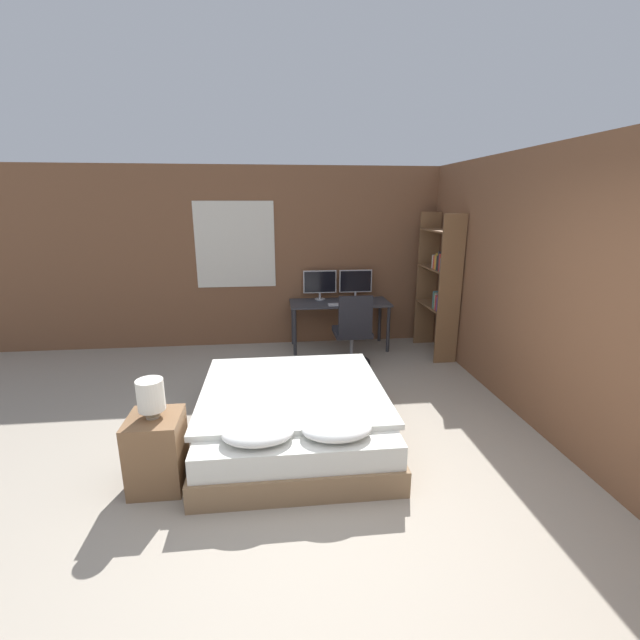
% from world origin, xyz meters
% --- Properties ---
extents(ground_plane, '(20.00, 20.00, 0.00)m').
position_xyz_m(ground_plane, '(0.00, 0.00, 0.00)').
color(ground_plane, '#9E9384').
extents(wall_back, '(12.00, 0.08, 2.70)m').
position_xyz_m(wall_back, '(-0.01, 4.19, 1.35)').
color(wall_back, brown).
rests_on(wall_back, ground_plane).
extents(wall_side_right, '(0.06, 12.00, 2.70)m').
position_xyz_m(wall_side_right, '(2.13, 1.50, 1.35)').
color(wall_side_right, brown).
rests_on(wall_side_right, ground_plane).
extents(bed, '(1.71, 1.98, 0.55)m').
position_xyz_m(bed, '(-0.29, 1.26, 0.24)').
color(bed, '#846647').
rests_on(bed, ground_plane).
extents(nightstand, '(0.40, 0.43, 0.59)m').
position_xyz_m(nightstand, '(-1.39, 0.68, 0.30)').
color(nightstand, brown).
rests_on(nightstand, ground_plane).
extents(bedside_lamp, '(0.20, 0.20, 0.31)m').
position_xyz_m(bedside_lamp, '(-1.39, 0.68, 0.78)').
color(bedside_lamp, gray).
rests_on(bedside_lamp, nightstand).
extents(desk, '(1.49, 0.62, 0.73)m').
position_xyz_m(desk, '(0.54, 3.81, 0.64)').
color(desk, '#38383D').
rests_on(desk, ground_plane).
extents(monitor_left, '(0.51, 0.16, 0.45)m').
position_xyz_m(monitor_left, '(0.27, 4.02, 0.98)').
color(monitor_left, '#B7B7BC').
rests_on(monitor_left, desk).
extents(monitor_right, '(0.51, 0.16, 0.45)m').
position_xyz_m(monitor_right, '(0.82, 4.02, 0.98)').
color(monitor_right, '#B7B7BC').
rests_on(monitor_right, desk).
extents(keyboard, '(0.40, 0.13, 0.02)m').
position_xyz_m(keyboard, '(0.54, 3.61, 0.74)').
color(keyboard, '#B7B7BC').
rests_on(keyboard, desk).
extents(computer_mouse, '(0.07, 0.05, 0.04)m').
position_xyz_m(computer_mouse, '(0.83, 3.61, 0.74)').
color(computer_mouse, '#B7B7BC').
rests_on(computer_mouse, desk).
extents(office_chair, '(0.52, 0.52, 1.01)m').
position_xyz_m(office_chair, '(0.61, 3.07, 0.42)').
color(office_chair, black).
rests_on(office_chair, ground_plane).
extents(bookshelf, '(0.32, 0.90, 2.04)m').
position_xyz_m(bookshelf, '(1.92, 3.36, 1.13)').
color(bookshelf, brown).
rests_on(bookshelf, ground_plane).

